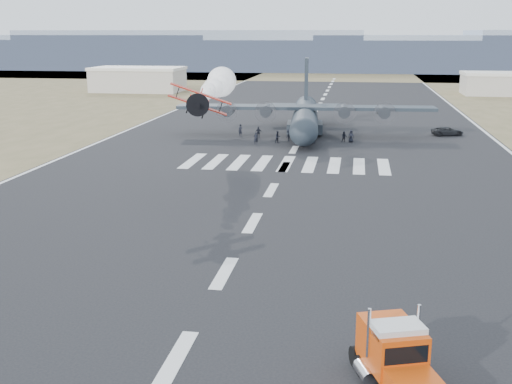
% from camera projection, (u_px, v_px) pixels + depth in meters
% --- Properties ---
extents(ground, '(500.00, 500.00, 0.00)m').
position_uv_depth(ground, '(176.00, 359.00, 32.10)').
color(ground, black).
rests_on(ground, ground).
extents(scrub_far, '(500.00, 80.00, 0.00)m').
position_uv_depth(scrub_far, '(337.00, 74.00, 252.58)').
color(scrub_far, brown).
rests_on(scrub_far, ground).
extents(runway_markings, '(60.00, 260.00, 0.01)m').
position_uv_depth(runway_markings, '(294.00, 150.00, 89.61)').
color(runway_markings, silver).
rests_on(runway_markings, ground).
extents(ridge_seg_b, '(150.00, 50.00, 15.00)m').
position_uv_depth(ridge_seg_b, '(59.00, 51.00, 299.20)').
color(ridge_seg_b, gray).
rests_on(ridge_seg_b, ground).
extents(ridge_seg_c, '(150.00, 50.00, 17.00)m').
position_uv_depth(ridge_seg_c, '(195.00, 50.00, 289.12)').
color(ridge_seg_c, gray).
rests_on(ridge_seg_c, ground).
extents(ridge_seg_d, '(150.00, 50.00, 13.00)m').
position_uv_depth(ridge_seg_d, '(340.00, 55.00, 279.77)').
color(ridge_seg_d, gray).
rests_on(ridge_seg_d, ground).
extents(ridge_seg_e, '(150.00, 50.00, 15.00)m').
position_uv_depth(ridge_seg_e, '(495.00, 53.00, 269.69)').
color(ridge_seg_e, gray).
rests_on(ridge_seg_e, ground).
extents(hangar_left, '(24.50, 14.50, 6.70)m').
position_uv_depth(hangar_left, '(138.00, 79.00, 178.14)').
color(hangar_left, '#A7A094').
rests_on(hangar_left, ground).
extents(hangar_right, '(20.50, 12.50, 5.90)m').
position_uv_depth(hangar_right, '(503.00, 83.00, 168.20)').
color(hangar_right, '#A7A094').
rests_on(hangar_right, ground).
extents(semi_truck, '(4.30, 7.41, 3.27)m').
position_uv_depth(semi_truck, '(395.00, 357.00, 28.98)').
color(semi_truck, black).
rests_on(semi_truck, ground).
extents(aerobatic_biplane, '(5.93, 5.57, 3.32)m').
position_uv_depth(aerobatic_biplane, '(198.00, 101.00, 62.31)').
color(aerobatic_biplane, '#B61E0C').
extents(smoke_trail, '(4.54, 23.65, 3.88)m').
position_uv_depth(smoke_trail, '(220.00, 83.00, 81.60)').
color(smoke_trail, white).
extents(transport_aircraft, '(40.42, 33.25, 11.67)m').
position_uv_depth(transport_aircraft, '(305.00, 116.00, 102.65)').
color(transport_aircraft, '#212A32').
rests_on(transport_aircraft, ground).
extents(support_vehicle, '(5.35, 3.52, 1.37)m').
position_uv_depth(support_vehicle, '(448.00, 131.00, 101.96)').
color(support_vehicle, black).
rests_on(support_vehicle, ground).
extents(crew_a, '(0.68, 0.57, 1.76)m').
position_uv_depth(crew_a, '(256.00, 138.00, 93.77)').
color(crew_a, black).
rests_on(crew_a, ground).
extents(crew_b, '(0.83, 0.57, 1.62)m').
position_uv_depth(crew_b, '(344.00, 137.00, 95.72)').
color(crew_b, black).
rests_on(crew_b, ground).
extents(crew_c, '(0.86, 1.22, 1.72)m').
position_uv_depth(crew_c, '(288.00, 135.00, 96.75)').
color(crew_c, black).
rests_on(crew_c, ground).
extents(crew_d, '(1.09, 0.65, 1.76)m').
position_uv_depth(crew_d, '(258.00, 132.00, 99.41)').
color(crew_d, black).
rests_on(crew_d, ground).
extents(crew_e, '(0.92, 0.60, 1.83)m').
position_uv_depth(crew_e, '(351.00, 136.00, 95.47)').
color(crew_e, black).
rests_on(crew_e, ground).
extents(crew_f, '(1.62, 1.44, 1.77)m').
position_uv_depth(crew_f, '(313.00, 138.00, 94.42)').
color(crew_f, black).
rests_on(crew_f, ground).
extents(crew_g, '(0.85, 0.80, 1.86)m').
position_uv_depth(crew_g, '(240.00, 130.00, 101.23)').
color(crew_g, black).
rests_on(crew_g, ground).
extents(crew_h, '(1.02, 0.94, 1.78)m').
position_uv_depth(crew_h, '(278.00, 137.00, 94.80)').
color(crew_h, black).
rests_on(crew_h, ground).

